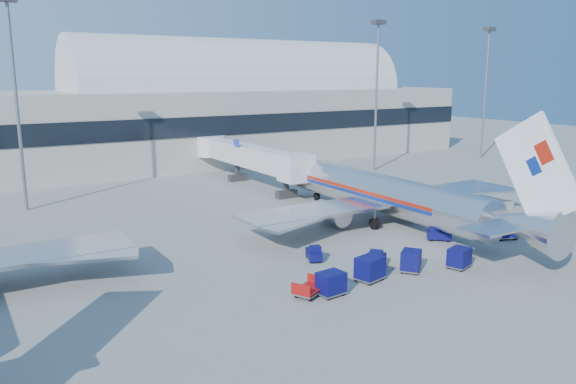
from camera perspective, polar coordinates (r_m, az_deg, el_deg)
ground at (r=47.94m, az=4.74°, el=-6.01°), size 260.00×260.00×0.00m
terminal at (r=93.75m, az=-23.56°, el=6.50°), size 170.00×28.15×21.00m
airliner_main at (r=56.73m, az=10.19°, el=-0.28°), size 32.00×37.26×12.07m
jetbridge_near at (r=76.62m, az=-4.45°, el=3.76°), size 4.40×27.50×6.25m
mast_west at (r=66.90m, az=-26.10°, el=10.78°), size 2.00×1.20×22.60m
mast_east at (r=87.85m, az=9.04°, el=11.79°), size 2.00×1.20×22.60m
mast_far_east at (r=105.89m, az=19.53°, el=11.25°), size 2.00×1.20×22.60m
barrier_near at (r=61.20m, az=17.26°, el=-2.13°), size 3.00×0.55×0.90m
barrier_mid at (r=63.69m, az=19.21°, el=-1.72°), size 3.00×0.55×0.90m
barrier_far at (r=66.25m, az=21.01°, el=-1.34°), size 3.00×0.55×0.90m
tug_lead at (r=44.14m, az=8.99°, el=-6.77°), size 2.50×2.34×1.49m
tug_right at (r=52.44m, az=15.01°, el=-4.09°), size 2.28×2.20×1.38m
tug_left at (r=45.33m, az=2.66°, el=-6.24°), size 1.70×2.24×1.31m
cart_train_a at (r=43.76m, az=12.38°, el=-6.82°), size 2.32×2.23×1.63m
cart_train_b at (r=41.33m, az=8.32°, el=-7.66°), size 2.32×1.96×1.78m
cart_train_c at (r=38.44m, az=4.39°, el=-9.21°), size 1.97×1.57×1.63m
cart_solo_near at (r=45.46m, az=17.00°, el=-6.38°), size 2.14×1.85×1.60m
cart_solo_far at (r=54.74m, az=21.16°, el=-3.48°), size 2.43×2.15×1.77m
cart_open_red at (r=38.40m, az=2.13°, el=-9.94°), size 2.60×2.28×0.58m
ramp_worker at (r=52.96m, az=23.64°, el=-4.34°), size 0.65×0.71×1.62m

